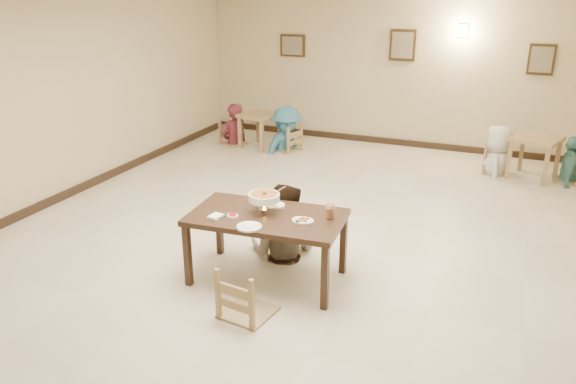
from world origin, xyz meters
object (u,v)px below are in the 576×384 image
at_px(chair_near, 247,268).
at_px(main_diner, 283,184).
at_px(main_table, 267,222).
at_px(bg_chair_rl, 498,147).
at_px(bg_chair_lr, 286,126).
at_px(bg_diner_b, 286,107).
at_px(drink_glass, 330,212).
at_px(bg_chair_ll, 234,121).
at_px(chair_far, 287,217).
at_px(bg_diner_a, 233,103).
at_px(bg_diner_d, 576,136).
at_px(bg_diner_c, 501,125).
at_px(curry_warmer, 264,197).
at_px(bg_table_right, 535,145).
at_px(bg_chair_rr, 573,153).
at_px(bg_table_left, 260,120).

relative_size(chair_near, main_diner, 0.57).
xyz_separation_m(main_table, bg_chair_rl, (2.14, 4.97, -0.24)).
height_order(bg_chair_lr, bg_diner_b, bg_diner_b).
bearing_deg(drink_glass, bg_chair_ll, 127.91).
bearing_deg(bg_chair_ll, bg_chair_rl, -67.51).
distance_m(chair_far, bg_diner_a, 5.05).
height_order(drink_glass, bg_diner_d, bg_diner_d).
distance_m(bg_chair_ll, bg_chair_rl, 5.10).
relative_size(chair_far, bg_diner_a, 0.55).
bearing_deg(bg_diner_a, bg_diner_c, 121.39).
bearing_deg(bg_diner_b, bg_chair_rl, -69.22).
relative_size(bg_diner_b, bg_diner_d, 1.14).
distance_m(curry_warmer, bg_diner_d, 5.96).
bearing_deg(main_diner, bg_table_right, -125.36).
distance_m(drink_glass, bg_table_right, 5.16).
distance_m(bg_chair_rr, bg_diner_d, 0.28).
distance_m(main_diner, bg_diner_d, 5.50).
bearing_deg(bg_diner_d, bg_diner_a, 96.03).
distance_m(main_diner, bg_table_left, 4.78).
bearing_deg(main_diner, bg_table_left, -63.25).
relative_size(drink_glass, bg_table_left, 0.19).
xyz_separation_m(curry_warmer, bg_diner_b, (-1.74, 4.77, -0.08)).
relative_size(drink_glass, bg_table_right, 0.18).
distance_m(main_table, bg_chair_rr, 5.97).
distance_m(main_table, bg_diner_b, 5.14).
relative_size(bg_chair_rl, bg_diner_d, 0.60).
relative_size(bg_table_right, bg_diner_b, 0.52).
height_order(bg_chair_lr, bg_chair_rr, bg_chair_lr).
bearing_deg(main_diner, chair_near, 96.65).
xyz_separation_m(chair_far, main_diner, (-0.04, -0.05, 0.44)).
height_order(curry_warmer, bg_table_right, curry_warmer).
bearing_deg(drink_glass, chair_far, 143.08).
bearing_deg(bg_diner_a, bg_table_right, 120.47).
bearing_deg(bg_chair_lr, bg_diner_a, -71.65).
distance_m(main_table, main_diner, 0.68).
relative_size(drink_glass, bg_chair_lr, 0.16).
bearing_deg(curry_warmer, bg_diner_a, 121.34).
relative_size(bg_chair_ll, bg_chair_rl, 1.06).
distance_m(bg_table_right, bg_chair_lr, 4.51).
bearing_deg(bg_table_left, curry_warmer, -64.12).
relative_size(drink_glass, bg_chair_ll, 0.16).
bearing_deg(bg_diner_d, chair_near, 155.44).
bearing_deg(bg_table_right, bg_chair_rr, 7.78).
bearing_deg(bg_table_right, bg_chair_lr, -179.07).
xyz_separation_m(bg_chair_rr, bg_diner_b, (-5.09, -0.15, 0.39)).
height_order(curry_warmer, bg_chair_ll, curry_warmer).
bearing_deg(bg_table_left, main_table, -63.86).
relative_size(bg_table_right, bg_chair_ll, 0.93).
bearing_deg(bg_diner_d, chair_far, 146.51).
bearing_deg(bg_chair_lr, bg_chair_rr, 110.01).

